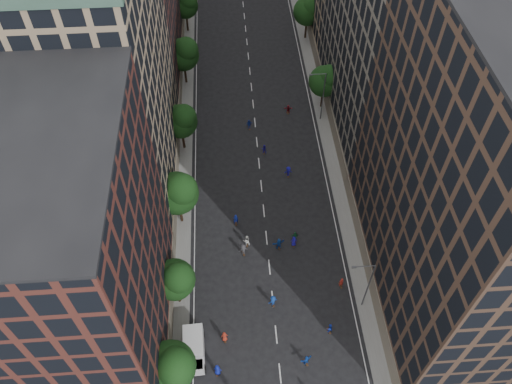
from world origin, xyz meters
TOP-DOWN VIEW (x-y plane):
  - ground at (0.00, 40.00)m, footprint 240.00×240.00m
  - sidewalk_left at (-12.00, 47.50)m, footprint 4.00×105.00m
  - sidewalk_right at (12.00, 47.50)m, footprint 4.00×105.00m
  - bldg_left_a at (-19.00, 11.00)m, footprint 14.00×22.00m
  - bldg_left_b at (-19.00, 35.00)m, footprint 14.00×26.00m
  - bldg_left_c at (-19.00, 58.00)m, footprint 14.00×20.00m
  - bldg_right_a at (19.00, 15.00)m, footprint 14.00×30.00m
  - bldg_right_b at (19.00, 44.00)m, footprint 14.00×28.00m
  - tree_left_0 at (-11.01, 3.85)m, footprint 5.20×5.20m
  - tree_left_1 at (-11.02, 13.86)m, footprint 4.80×4.80m
  - tree_left_2 at (-10.99, 25.83)m, footprint 5.60×5.60m
  - tree_left_3 at (-11.02, 39.85)m, footprint 5.00×5.00m
  - tree_left_4 at (-11.00, 55.84)m, footprint 5.40×5.40m
  - tree_left_5 at (-11.02, 71.86)m, footprint 4.80×4.80m
  - tree_right_a at (11.38, 47.85)m, footprint 5.00×5.00m
  - tree_right_b at (11.39, 67.85)m, footprint 5.20×5.20m
  - streetlamp_near at (10.37, 12.00)m, footprint 2.64×0.22m
  - streetlamp_far at (10.37, 45.00)m, footprint 2.64×0.22m
  - cargo_van at (-9.30, 7.34)m, footprint 2.51×5.07m
  - skater_0 at (-6.79, 5.02)m, footprint 1.00×0.77m
  - skater_2 at (6.11, 9.00)m, footprint 0.88×0.79m
  - skater_3 at (-0.06, 12.80)m, footprint 1.29×1.04m
  - skater_5 at (2.98, 5.47)m, footprint 1.47×0.98m
  - skater_6 at (-5.92, 8.78)m, footprint 0.89×0.67m
  - skater_7 at (8.50, 14.73)m, footprint 0.67×0.51m
  - skater_8 at (-2.69, 21.58)m, footprint 0.95×0.77m
  - skater_9 at (-3.18, 20.23)m, footprint 1.31×0.94m
  - skater_10 at (3.67, 21.80)m, footprint 1.02×0.45m
  - skater_11 at (1.44, 20.83)m, footprint 1.74×1.01m
  - skater_12 at (3.44, 21.12)m, footprint 0.82×0.53m
  - skater_13 at (-3.94, 25.09)m, footprint 0.70×0.49m
  - skater_14 at (0.91, 38.12)m, footprint 0.81×0.68m
  - skater_15 at (4.04, 33.20)m, footprint 1.18×0.75m
  - skater_16 at (-1.00, 43.64)m, footprint 1.02×0.53m
  - skater_17 at (5.57, 46.90)m, footprint 1.44×0.53m

SIDE VIEW (x-z plane):
  - ground at x=0.00m, z-range 0.00..0.00m
  - sidewalk_left at x=-12.00m, z-range 0.00..0.15m
  - sidewalk_right at x=12.00m, z-range 0.00..0.15m
  - skater_2 at x=6.11m, z-range 0.00..1.50m
  - skater_5 at x=2.98m, z-range 0.00..1.52m
  - skater_14 at x=0.91m, z-range 0.00..1.52m
  - skater_17 at x=5.57m, z-range 0.00..1.52m
  - skater_7 at x=8.50m, z-range 0.00..1.64m
  - skater_6 at x=-5.92m, z-range 0.00..1.66m
  - skater_16 at x=-1.00m, z-range 0.00..1.67m
  - skater_12 at x=3.44m, z-range 0.00..1.67m
  - skater_10 at x=3.67m, z-range 0.00..1.73m
  - skater_3 at x=-0.06m, z-range 0.00..1.74m
  - skater_15 at x=4.04m, z-range 0.00..1.74m
  - skater_11 at x=1.44m, z-range 0.00..1.79m
  - skater_8 at x=-2.69m, z-range 0.00..1.82m
  - skater_0 at x=-6.79m, z-range 0.00..1.82m
  - skater_9 at x=-3.18m, z-range 0.00..1.83m
  - skater_13 at x=-3.94m, z-range 0.00..1.83m
  - cargo_van at x=-9.30m, z-range 0.07..2.72m
  - streetlamp_near at x=10.37m, z-range 0.64..9.70m
  - streetlamp_far at x=10.37m, z-range 0.64..9.70m
  - tree_left_1 at x=-11.02m, z-range 1.45..9.66m
  - tree_right_a at x=11.38m, z-range 1.43..9.83m
  - tree_left_5 at x=-11.02m, z-range 1.51..9.84m
  - tree_left_3 at x=-11.02m, z-range 1.53..10.11m
  - tree_left_0 at x=-11.01m, z-range 1.54..10.37m
  - tree_right_b at x=11.39m, z-range 1.54..10.37m
  - tree_left_4 at x=-11.00m, z-range 1.56..10.63m
  - tree_left_2 at x=-10.99m, z-range 1.63..11.08m
  - bldg_left_c at x=-19.00m, z-range 0.00..28.00m
  - bldg_left_a at x=-19.00m, z-range 0.00..30.00m
  - bldg_right_b at x=19.00m, z-range 0.00..33.00m
  - bldg_left_b at x=-19.00m, z-range 0.00..34.00m
  - bldg_right_a at x=19.00m, z-range 0.00..36.00m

